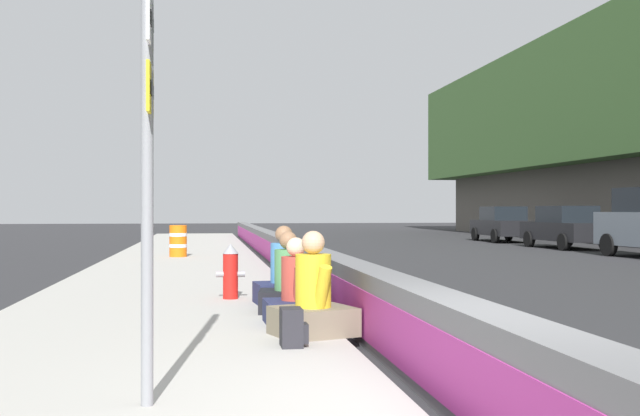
% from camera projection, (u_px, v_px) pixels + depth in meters
% --- Properties ---
extents(jersey_barrier, '(76.00, 0.45, 0.85)m').
position_uv_depth(jersey_barrier, '(485.00, 369.00, 5.36)').
color(jersey_barrier, slate).
rests_on(jersey_barrier, ground_plane).
extents(route_sign_post, '(0.44, 0.09, 3.60)m').
position_uv_depth(route_sign_post, '(148.00, 118.00, 5.46)').
color(route_sign_post, gray).
rests_on(route_sign_post, sidewalk_strip).
extents(fire_hydrant, '(0.26, 0.46, 0.88)m').
position_uv_depth(fire_hydrant, '(231.00, 271.00, 11.98)').
color(fire_hydrant, red).
rests_on(fire_hydrant, sidewalk_strip).
extents(seated_person_foreground, '(0.95, 1.03, 1.18)m').
position_uv_depth(seated_person_foreground, '(313.00, 303.00, 8.50)').
color(seated_person_foreground, '#706651').
rests_on(seated_person_foreground, sidewalk_strip).
extents(seated_person_middle, '(0.69, 0.80, 1.08)m').
position_uv_depth(seated_person_middle, '(296.00, 296.00, 9.41)').
color(seated_person_middle, '#23284C').
rests_on(seated_person_middle, sidewalk_strip).
extents(seated_person_rear, '(0.78, 0.88, 1.12)m').
position_uv_depth(seated_person_rear, '(288.00, 287.00, 10.45)').
color(seated_person_rear, black).
rests_on(seated_person_rear, sidewalk_strip).
extents(seated_person_far, '(0.81, 0.92, 1.18)m').
position_uv_depth(seated_person_far, '(284.00, 279.00, 11.37)').
color(seated_person_far, '#23284C').
rests_on(seated_person_far, sidewalk_strip).
extents(backpack, '(0.32, 0.28, 0.40)m').
position_uv_depth(backpack, '(292.00, 328.00, 7.80)').
color(backpack, '#232328').
rests_on(backpack, sidewalk_strip).
extents(construction_barrel, '(0.54, 0.54, 0.95)m').
position_uv_depth(construction_barrel, '(178.00, 241.00, 22.63)').
color(construction_barrel, orange).
rests_on(construction_barrel, sidewalk_strip).
extents(parked_car_midline, '(4.56, 2.06, 1.71)m').
position_uv_depth(parked_car_midline, '(566.00, 227.00, 30.00)').
color(parked_car_midline, black).
rests_on(parked_car_midline, ground_plane).
extents(parked_car_far, '(4.56, 2.08, 1.71)m').
position_uv_depth(parked_car_far, '(502.00, 224.00, 36.28)').
color(parked_car_far, black).
rests_on(parked_car_far, ground_plane).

